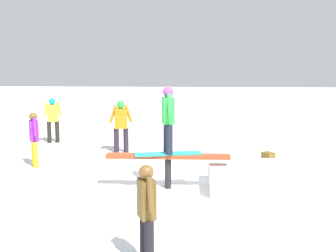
{
  "coord_description": "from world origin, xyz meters",
  "views": [
    {
      "loc": [
        -0.46,
        9.55,
        2.82
      ],
      "look_at": [
        0.0,
        0.0,
        1.33
      ],
      "focal_mm": 50.0,
      "sensor_mm": 36.0,
      "label": 1
    }
  ],
  "objects_px": {
    "bystander_orange": "(121,124)",
    "rail_feature": "(168,159)",
    "bystander_brown": "(147,210)",
    "main_rider_on_rail": "(168,121)",
    "bystander_purple": "(34,136)",
    "backpack_on_snow": "(268,159)",
    "bystander_yellow": "(53,118)"
  },
  "relations": [
    {
      "from": "rail_feature",
      "to": "bystander_purple",
      "type": "distance_m",
      "value": 3.85
    },
    {
      "from": "rail_feature",
      "to": "main_rider_on_rail",
      "type": "xyz_separation_m",
      "value": [
        0.0,
        0.0,
        0.82
      ]
    },
    {
      "from": "rail_feature",
      "to": "bystander_purple",
      "type": "height_order",
      "value": "bystander_purple"
    },
    {
      "from": "main_rider_on_rail",
      "to": "backpack_on_snow",
      "type": "distance_m",
      "value": 3.5
    },
    {
      "from": "rail_feature",
      "to": "main_rider_on_rail",
      "type": "distance_m",
      "value": 0.82
    },
    {
      "from": "bystander_brown",
      "to": "backpack_on_snow",
      "type": "relative_size",
      "value": 4.08
    },
    {
      "from": "rail_feature",
      "to": "main_rider_on_rail",
      "type": "relative_size",
      "value": 1.82
    },
    {
      "from": "bystander_orange",
      "to": "bystander_brown",
      "type": "distance_m",
      "value": 7.34
    },
    {
      "from": "main_rider_on_rail",
      "to": "bystander_purple",
      "type": "relative_size",
      "value": 1.04
    },
    {
      "from": "main_rider_on_rail",
      "to": "bystander_orange",
      "type": "relative_size",
      "value": 0.95
    },
    {
      "from": "bystander_brown",
      "to": "backpack_on_snow",
      "type": "distance_m",
      "value": 6.36
    },
    {
      "from": "bystander_purple",
      "to": "backpack_on_snow",
      "type": "distance_m",
      "value": 5.92
    },
    {
      "from": "bystander_purple",
      "to": "bystander_brown",
      "type": "xyz_separation_m",
      "value": [
        -3.32,
        5.39,
        0.01
      ]
    },
    {
      "from": "rail_feature",
      "to": "bystander_brown",
      "type": "height_order",
      "value": "bystander_brown"
    },
    {
      "from": "rail_feature",
      "to": "bystander_orange",
      "type": "xyz_separation_m",
      "value": [
        1.52,
        -3.55,
        0.21
      ]
    },
    {
      "from": "rail_feature",
      "to": "backpack_on_snow",
      "type": "height_order",
      "value": "rail_feature"
    },
    {
      "from": "bystander_purple",
      "to": "bystander_orange",
      "type": "xyz_separation_m",
      "value": [
        -1.91,
        -1.81,
        0.07
      ]
    },
    {
      "from": "main_rider_on_rail",
      "to": "bystander_orange",
      "type": "xyz_separation_m",
      "value": [
        1.52,
        -3.55,
        -0.61
      ]
    },
    {
      "from": "bystander_orange",
      "to": "backpack_on_snow",
      "type": "height_order",
      "value": "bystander_orange"
    },
    {
      "from": "bystander_orange",
      "to": "bystander_yellow",
      "type": "xyz_separation_m",
      "value": [
        2.38,
        -1.36,
        -0.04
      ]
    },
    {
      "from": "bystander_orange",
      "to": "bystander_brown",
      "type": "bearing_deg",
      "value": -91.74
    },
    {
      "from": "bystander_orange",
      "to": "rail_feature",
      "type": "bearing_deg",
      "value": -79.69
    },
    {
      "from": "rail_feature",
      "to": "backpack_on_snow",
      "type": "xyz_separation_m",
      "value": [
        -2.45,
        -2.15,
        -0.45
      ]
    },
    {
      "from": "bystander_purple",
      "to": "bystander_brown",
      "type": "bearing_deg",
      "value": -174.57
    },
    {
      "from": "rail_feature",
      "to": "main_rider_on_rail",
      "type": "bearing_deg",
      "value": 0.0
    },
    {
      "from": "rail_feature",
      "to": "backpack_on_snow",
      "type": "bearing_deg",
      "value": -138.46
    },
    {
      "from": "bystander_purple",
      "to": "bystander_brown",
      "type": "distance_m",
      "value": 6.33
    },
    {
      "from": "bystander_orange",
      "to": "bystander_yellow",
      "type": "bearing_deg",
      "value": 137.36
    },
    {
      "from": "rail_feature",
      "to": "bystander_brown",
      "type": "distance_m",
      "value": 3.65
    },
    {
      "from": "bystander_purple",
      "to": "bystander_yellow",
      "type": "bearing_deg",
      "value": -17.88
    },
    {
      "from": "main_rider_on_rail",
      "to": "bystander_brown",
      "type": "xyz_separation_m",
      "value": [
        0.11,
        3.65,
        -0.66
      ]
    },
    {
      "from": "bystander_yellow",
      "to": "backpack_on_snow",
      "type": "bearing_deg",
      "value": 136.25
    }
  ]
}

